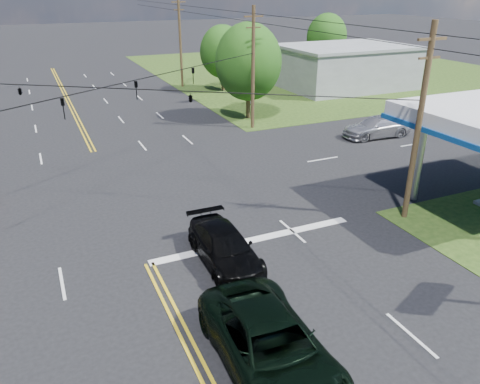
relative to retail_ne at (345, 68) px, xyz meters
name	(u,v)px	position (x,y,z in m)	size (l,w,h in m)	color
ground	(114,194)	(-30.00, -20.00, -2.20)	(280.00, 280.00, 0.00)	black
grass_ne	(322,69)	(5.00, 12.00, -2.20)	(46.00, 48.00, 0.03)	#223D13
stop_bar	(255,240)	(-25.00, -28.00, -2.20)	(10.00, 0.50, 0.02)	silver
retail_ne	(345,68)	(0.00, 0.00, 0.00)	(14.00, 10.00, 4.40)	gray
pole_se	(419,123)	(-17.00, -29.00, 2.72)	(1.60, 0.28, 9.50)	#3F2A1A
pole_ne	(253,67)	(-17.00, -11.00, 2.72)	(1.60, 0.28, 9.50)	#3F2A1A
pole_right_far	(180,40)	(-17.00, 8.00, 2.97)	(1.60, 0.28, 10.00)	#3F2A1A
span_wire_signals	(102,88)	(-30.00, -20.00, 3.80)	(26.00, 18.00, 1.13)	black
power_lines	(102,39)	(-30.00, -22.00, 6.40)	(26.04, 100.00, 0.64)	black
tree_right_a	(248,62)	(-16.00, -8.00, 2.67)	(5.70, 5.70, 8.18)	#3F2A1A
tree_right_b	(223,52)	(-13.50, 4.00, 2.02)	(4.94, 4.94, 7.09)	#3F2A1A
tree_far_r	(327,37)	(4.00, 10.00, 2.34)	(5.32, 5.32, 7.63)	#3F2A1A
pickup_dkgreen	(271,346)	(-28.04, -35.38, -1.32)	(2.93, 6.36, 1.77)	black
suv_black	(225,247)	(-27.00, -29.19, -1.46)	(2.08, 5.13, 1.49)	black
sedan_far	(377,127)	(-9.29, -17.25, -1.40)	(2.23, 5.48, 1.59)	#ACACB0
polesign_ne	(251,43)	(-13.48, -3.12, 3.61)	(2.05, 0.89, 7.55)	#A5A5AA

